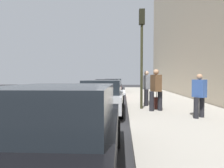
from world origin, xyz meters
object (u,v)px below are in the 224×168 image
Objects in this scene: parked_car_silver at (103,96)px; traffic_light_pole at (142,43)px; pedestrian_blue_coat at (199,94)px; rolling_suitcase at (157,103)px; parked_car_red at (109,89)px; pedestrian_grey_coat at (146,87)px; pedestrian_brown_coat at (156,89)px; parked_car_charcoal at (114,86)px; parked_car_black at (62,132)px.

traffic_light_pole is at bearing -81.12° from parked_car_silver.
pedestrian_blue_coat is 0.35× the size of traffic_light_pole.
pedestrian_blue_coat reaches higher than parked_car_silver.
parked_car_silver is 4.81× the size of rolling_suitcase.
traffic_light_pole reaches higher than parked_car_red.
pedestrian_grey_coat reaches higher than parked_car_red.
traffic_light_pole is at bearing 89.19° from rolling_suitcase.
pedestrian_blue_coat is at bearing -135.56° from pedestrian_brown_coat.
pedestrian_grey_coat reaches higher than rolling_suitcase.
parked_car_red is at bearing 1.99° from parked_car_silver.
traffic_light_pole is at bearing 47.34° from pedestrian_brown_coat.
pedestrian_grey_coat is (1.37, -2.16, 0.37)m from parked_car_silver.
parked_car_charcoal is at bearing 9.87° from traffic_light_pole.
parked_car_red is at bearing 0.63° from parked_car_black.
parked_car_black is 0.95× the size of parked_car_silver.
parked_car_charcoal is 13.42m from pedestrian_blue_coat.
traffic_light_pole reaches higher than pedestrian_grey_coat.
rolling_suitcase is (1.90, 1.21, -0.59)m from pedestrian_blue_coat.
pedestrian_blue_coat is at bearing -147.42° from rolling_suitcase.
parked_car_black is 5.55m from pedestrian_blue_coat.
parked_car_silver is at bearing 122.37° from pedestrian_grey_coat.
pedestrian_brown_coat is 1.14× the size of pedestrian_blue_coat.
pedestrian_brown_coat is at bearing -167.76° from parked_car_charcoal.
parked_car_red is at bearing 179.20° from parked_car_charcoal.
pedestrian_brown_coat is (-5.72, -2.57, 0.38)m from parked_car_red.
traffic_light_pole reaches higher than rolling_suitcase.
parked_car_charcoal is 2.60× the size of pedestrian_brown_coat.
pedestrian_blue_coat is at bearing -163.40° from parked_car_charcoal.
traffic_light_pole is (1.91, 1.93, 2.28)m from pedestrian_blue_coat.
parked_car_red reaches higher than rolling_suitcase.
parked_car_silver is 2.59m from pedestrian_grey_coat.
pedestrian_brown_coat is (-11.49, -2.49, 0.38)m from parked_car_charcoal.
pedestrian_grey_coat is at bearing -18.59° from traffic_light_pole.
parked_car_silver is 2.37× the size of pedestrian_grey_coat.
pedestrian_grey_coat reaches higher than pedestrian_blue_coat.
pedestrian_blue_coat reaches higher than rolling_suitcase.
traffic_light_pole is at bearing -17.37° from parked_car_black.
rolling_suitcase is at bearing -152.51° from parked_car_red.
pedestrian_brown_coat is 2.30m from traffic_light_pole.
parked_car_silver reaches higher than rolling_suitcase.
pedestrian_blue_coat is 3.54m from traffic_light_pole.
parked_car_silver is at bearing -179.44° from parked_car_charcoal.
parked_car_silver is 3.12m from traffic_light_pole.
rolling_suitcase is (0.27, -2.51, -0.33)m from parked_car_silver.
pedestrian_brown_coat is at bearing -155.79° from parked_car_red.
traffic_light_pole is (0.54, 0.59, 2.16)m from pedestrian_brown_coat.
parked_car_red is 6.10m from traffic_light_pole.
parked_car_red is at bearing 20.97° from traffic_light_pole.
rolling_suitcase is (-1.10, -0.35, -0.70)m from pedestrian_grey_coat.
parked_car_silver is 2.55m from rolling_suitcase.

